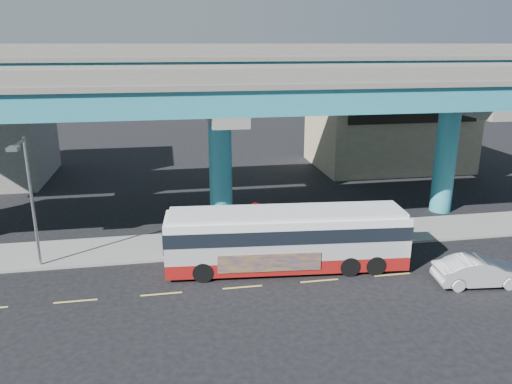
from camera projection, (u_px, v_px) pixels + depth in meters
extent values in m
plane|color=black|center=(242.00, 285.00, 25.23)|extent=(120.00, 120.00, 0.00)
cube|color=gray|center=(228.00, 242.00, 30.40)|extent=(70.00, 4.00, 0.15)
cube|color=#D8C64C|center=(76.00, 301.00, 23.60)|extent=(2.00, 0.12, 0.01)
cube|color=#D8C64C|center=(161.00, 294.00, 24.27)|extent=(2.00, 0.12, 0.01)
cube|color=#D8C64C|center=(242.00, 287.00, 24.95)|extent=(2.00, 0.12, 0.01)
cube|color=#D8C64C|center=(319.00, 281.00, 25.63)|extent=(2.00, 0.12, 0.01)
cube|color=#D8C64C|center=(392.00, 275.00, 26.30)|extent=(2.00, 0.12, 0.01)
cube|color=#D8C64C|center=(461.00, 269.00, 26.98)|extent=(2.00, 0.12, 0.01)
cylinder|color=teal|center=(221.00, 171.00, 32.66)|extent=(1.50, 1.50, 7.40)
cube|color=gray|center=(219.00, 110.00, 31.52)|extent=(2.00, 12.00, 0.60)
cube|color=gray|center=(214.00, 90.00, 34.56)|extent=(1.80, 5.00, 1.20)
cylinder|color=teal|center=(445.00, 161.00, 35.37)|extent=(1.50, 1.50, 7.40)
cube|color=gray|center=(451.00, 104.00, 34.23)|extent=(2.00, 12.00, 0.60)
cube|color=gray|center=(427.00, 87.00, 37.27)|extent=(1.80, 5.00, 1.20)
cube|color=teal|center=(226.00, 99.00, 27.93)|extent=(52.00, 5.00, 1.40)
cube|color=gray|center=(225.00, 84.00, 27.69)|extent=(52.00, 5.40, 0.30)
cube|color=gray|center=(231.00, 77.00, 25.17)|extent=(52.00, 0.25, 0.80)
cube|color=gray|center=(220.00, 71.00, 29.89)|extent=(52.00, 0.25, 0.80)
cube|color=teal|center=(213.00, 71.00, 34.19)|extent=(52.00, 5.00, 1.40)
cube|color=gray|center=(213.00, 58.00, 33.95)|extent=(52.00, 5.40, 0.30)
cube|color=gray|center=(216.00, 50.00, 31.43)|extent=(52.00, 0.25, 0.80)
cube|color=gray|center=(209.00, 49.00, 36.15)|extent=(52.00, 0.25, 0.80)
cube|color=tan|center=(387.00, 131.00, 48.97)|extent=(14.00, 10.00, 7.00)
cube|color=black|center=(414.00, 116.00, 43.56)|extent=(12.00, 0.25, 1.20)
cube|color=maroon|center=(286.00, 258.00, 26.93)|extent=(12.93, 3.79, 0.74)
cube|color=silver|center=(286.00, 238.00, 26.59)|extent=(12.93, 3.79, 1.59)
cube|color=black|center=(287.00, 229.00, 26.44)|extent=(12.99, 3.85, 0.74)
cube|color=silver|center=(287.00, 218.00, 26.28)|extent=(12.93, 3.79, 0.42)
cube|color=silver|center=(287.00, 213.00, 26.18)|extent=(12.51, 3.51, 0.21)
cube|color=black|center=(403.00, 228.00, 27.05)|extent=(0.27, 2.45, 1.27)
cube|color=black|center=(165.00, 236.00, 25.93)|extent=(0.27, 2.45, 1.27)
cube|color=navy|center=(270.00, 263.00, 25.41)|extent=(5.29, 0.51, 0.96)
cylinder|color=black|center=(203.00, 272.00, 25.39)|extent=(1.09, 0.41, 1.06)
cylinder|color=black|center=(203.00, 253.00, 27.72)|extent=(1.09, 0.41, 1.06)
cylinder|color=black|center=(350.00, 266.00, 26.06)|extent=(1.09, 0.41, 1.06)
cylinder|color=black|center=(338.00, 248.00, 28.39)|extent=(1.09, 0.41, 1.06)
cylinder|color=black|center=(375.00, 265.00, 26.18)|extent=(1.09, 0.41, 1.06)
cylinder|color=black|center=(362.00, 247.00, 28.51)|extent=(1.09, 0.41, 1.06)
imported|color=#B6B6BB|center=(479.00, 271.00, 25.02)|extent=(2.44, 4.75, 1.46)
cylinder|color=gray|center=(32.00, 203.00, 26.18)|extent=(0.16, 0.16, 7.06)
cylinder|color=gray|center=(19.00, 144.00, 24.32)|extent=(0.12, 1.91, 0.12)
cube|color=gray|center=(13.00, 148.00, 23.44)|extent=(0.50, 0.70, 0.18)
cylinder|color=gray|center=(255.00, 228.00, 29.04)|extent=(0.06, 0.06, 2.46)
cylinder|color=#B20A0A|center=(255.00, 209.00, 28.68)|extent=(0.84, 0.16, 0.85)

